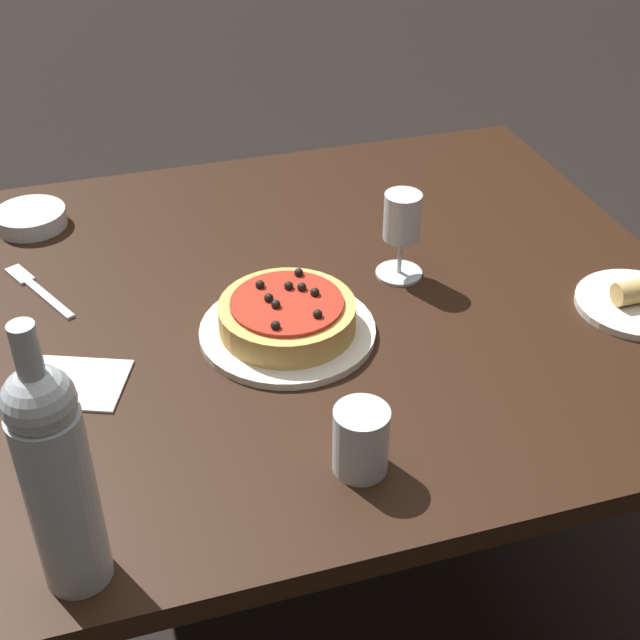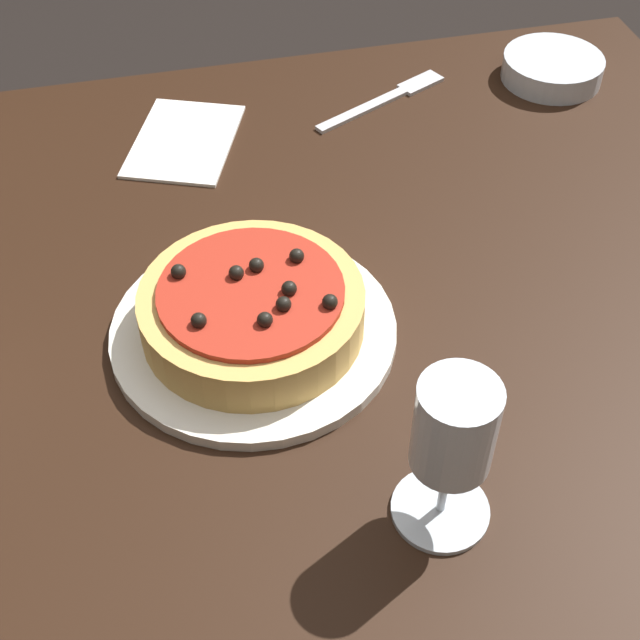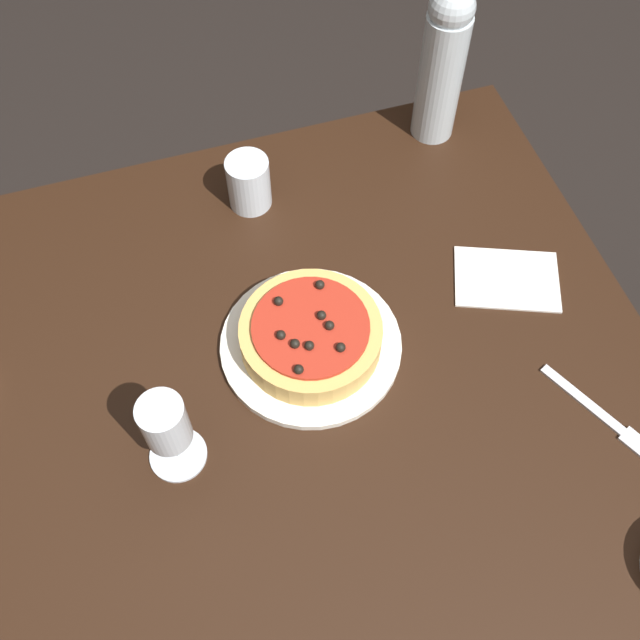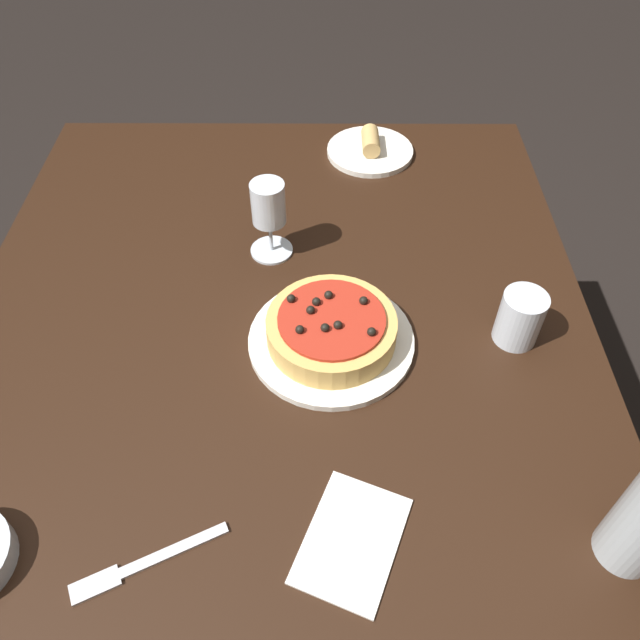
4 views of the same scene
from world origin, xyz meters
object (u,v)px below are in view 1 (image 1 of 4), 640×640
side_bowl (31,218)px  side_plate (636,301)px  wine_bottle (57,476)px  pizza (287,315)px  fork (36,288)px  dining_table (326,340)px  dinner_plate (288,331)px  water_cup (361,440)px  wine_glass (402,222)px

side_bowl → side_plate: side_plate is taller
wine_bottle → pizza: bearing=47.1°
wine_bottle → fork: (-0.02, 0.60, -0.15)m
dining_table → dinner_plate: size_ratio=4.35×
wine_bottle → water_cup: bearing=10.5°
side_bowl → side_plate: (0.90, -0.55, -0.00)m
side_bowl → side_plate: 1.06m
dinner_plate → wine_glass: bearing=26.1°
wine_glass → wine_bottle: (-0.56, -0.47, 0.05)m
dining_table → side_plate: 0.50m
side_bowl → fork: (-0.00, -0.22, -0.01)m
pizza → wine_bottle: wine_bottle is taller
side_bowl → dining_table: bearing=-39.2°
wine_bottle → fork: size_ratio=1.82×
side_plate → dining_table: bearing=158.5°
side_bowl → fork: 0.22m
wine_glass → side_bowl: 0.68m
wine_glass → dining_table: bearing=-172.0°
pizza → side_plate: bearing=-9.4°
dinner_plate → wine_glass: wine_glass is taller
wine_bottle → side_plate: (0.88, 0.27, -0.14)m
fork → side_plate: size_ratio=0.99×
dining_table → side_plate: size_ratio=6.16×
wine_glass → fork: wine_glass is taller
fork → side_plate: (0.91, -0.33, 0.01)m
side_bowl → side_plate: size_ratio=0.68×
water_cup → fork: bearing=124.9°
dining_table → wine_bottle: (-0.43, -0.45, 0.25)m
dinner_plate → water_cup: bearing=-87.4°
dinner_plate → pizza: (0.00, 0.00, 0.03)m
wine_glass → wine_bottle: wine_bottle is taller
pizza → water_cup: 0.30m
water_cup → wine_glass: bearing=62.9°
side_plate → water_cup: bearing=-158.6°
dining_table → wine_bottle: size_ratio=3.41×
pizza → fork: pizza is taller
pizza → fork: 0.43m
dining_table → fork: (-0.45, 0.15, 0.10)m
wine_bottle → fork: bearing=92.2°
dining_table → water_cup: water_cup is taller
wine_bottle → dining_table: bearing=46.7°
dinner_plate → wine_bottle: (-0.34, -0.36, 0.15)m
dining_table → side_bowl: (-0.45, 0.37, 0.11)m
pizza → wine_glass: (0.22, 0.11, 0.06)m
dining_table → pizza: 0.18m
dinner_plate → water_cup: 0.30m
water_cup → side_plate: bearing=21.4°
wine_glass → water_cup: 0.46m
dinner_plate → fork: bearing=146.6°
wine_bottle → side_plate: bearing=17.2°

